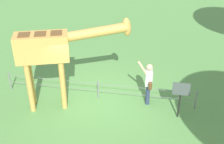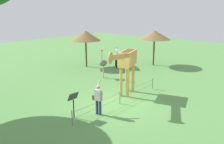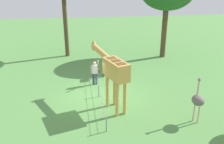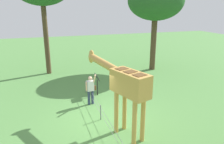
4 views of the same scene
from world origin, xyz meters
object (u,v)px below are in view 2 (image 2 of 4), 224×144
at_px(shade_hut_near, 155,35).
at_px(info_sign, 73,100).
at_px(visitor, 98,98).
at_px(zebra, 118,55).
at_px(ostrich, 103,63).
at_px(shade_hut_far, 86,36).
at_px(giraffe, 126,61).

bearing_deg(shade_hut_near, info_sign, 13.97).
distance_m(visitor, zebra, 10.53).
bearing_deg(ostrich, shade_hut_far, -114.86).
relative_size(giraffe, info_sign, 2.84).
bearing_deg(zebra, shade_hut_far, -51.18).
height_order(shade_hut_near, shade_hut_far, shade_hut_far).
bearing_deg(info_sign, shade_hut_far, -136.66).
relative_size(shade_hut_far, info_sign, 2.54).
xyz_separation_m(giraffe, zebra, (-5.57, -5.21, -1.01)).
xyz_separation_m(giraffe, shade_hut_far, (-3.74, -7.48, 0.71)).
distance_m(giraffe, shade_hut_near, 9.00).
bearing_deg(giraffe, shade_hut_far, -116.57).
distance_m(zebra, ostrich, 3.85).
bearing_deg(shade_hut_far, info_sign, 43.34).
bearing_deg(shade_hut_far, visitor, 49.86).
xyz_separation_m(zebra, shade_hut_near, (-2.85, 2.11, 1.71)).
relative_size(visitor, ostrich, 0.79).
distance_m(shade_hut_near, info_sign, 13.19).
height_order(visitor, zebra, visitor).
xyz_separation_m(shade_hut_near, info_sign, (12.66, 3.15, -1.93)).
relative_size(visitor, info_sign, 1.34).
height_order(giraffe, shade_hut_far, shade_hut_far).
bearing_deg(info_sign, visitor, 149.58).
relative_size(giraffe, visitor, 2.12).
xyz_separation_m(visitor, zebra, (-8.72, -5.90, 0.26)).
relative_size(zebra, shade_hut_near, 0.50).
xyz_separation_m(zebra, shade_hut_far, (1.83, -2.28, 1.72)).
distance_m(shade_hut_far, info_sign, 11.15).
relative_size(giraffe, ostrich, 1.67).
bearing_deg(zebra, info_sign, 28.18).
height_order(ostrich, shade_hut_far, shade_hut_far).
height_order(shade_hut_far, info_sign, shade_hut_far).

